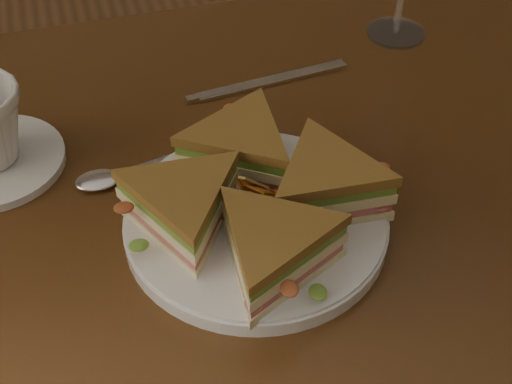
# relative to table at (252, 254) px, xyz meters

# --- Properties ---
(table) EXTENTS (1.20, 0.80, 0.75)m
(table) POSITION_rel_table_xyz_m (0.00, 0.00, 0.00)
(table) COLOR #341C0B
(table) RESTS_ON ground
(plate) EXTENTS (0.26, 0.26, 0.02)m
(plate) POSITION_rel_table_xyz_m (-0.01, -0.05, 0.11)
(plate) COLOR silver
(plate) RESTS_ON table
(sandwich_wedges) EXTENTS (0.29, 0.29, 0.06)m
(sandwich_wedges) POSITION_rel_table_xyz_m (-0.01, -0.05, 0.14)
(sandwich_wedges) COLOR #F6EAB5
(sandwich_wedges) RESTS_ON plate
(crisps_mound) EXTENTS (0.09, 0.09, 0.05)m
(crisps_mound) POSITION_rel_table_xyz_m (-0.01, -0.05, 0.14)
(crisps_mound) COLOR #B85A17
(crisps_mound) RESTS_ON plate
(spoon) EXTENTS (0.18, 0.05, 0.01)m
(spoon) POSITION_rel_table_xyz_m (-0.13, 0.06, 0.10)
(spoon) COLOR silver
(spoon) RESTS_ON table
(knife) EXTENTS (0.22, 0.04, 0.00)m
(knife) POSITION_rel_table_xyz_m (0.07, 0.18, 0.10)
(knife) COLOR silver
(knife) RESTS_ON table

